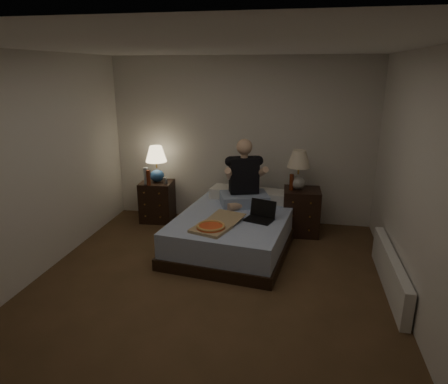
% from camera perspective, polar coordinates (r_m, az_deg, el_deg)
% --- Properties ---
extents(floor, '(4.00, 4.50, 0.00)m').
position_cam_1_polar(floor, '(4.47, -2.24, -13.89)').
color(floor, brown).
rests_on(floor, ground).
extents(ceiling, '(4.00, 4.50, 0.00)m').
position_cam_1_polar(ceiling, '(3.83, -2.70, 20.06)').
color(ceiling, white).
rests_on(ceiling, ground).
extents(wall_back, '(4.00, 0.00, 2.50)m').
position_cam_1_polar(wall_back, '(6.13, 2.40, 7.25)').
color(wall_back, silver).
rests_on(wall_back, ground).
extents(wall_front, '(4.00, 0.00, 2.50)m').
position_cam_1_polar(wall_front, '(2.02, -17.76, -15.28)').
color(wall_front, silver).
rests_on(wall_front, ground).
extents(wall_left, '(0.00, 4.50, 2.50)m').
position_cam_1_polar(wall_left, '(4.83, -26.25, 2.76)').
color(wall_left, silver).
rests_on(wall_left, ground).
extents(wall_right, '(0.00, 4.50, 2.50)m').
position_cam_1_polar(wall_right, '(4.03, 26.45, 0.13)').
color(wall_right, silver).
rests_on(wall_right, ground).
extents(bed, '(1.62, 2.02, 0.46)m').
position_cam_1_polar(bed, '(5.36, 1.44, -5.59)').
color(bed, '#5773AF').
rests_on(bed, floor).
extents(nightstand_left, '(0.51, 0.47, 0.63)m').
position_cam_1_polar(nightstand_left, '(6.36, -9.49, -1.30)').
color(nightstand_left, black).
rests_on(nightstand_left, floor).
extents(nightstand_right, '(0.53, 0.48, 0.67)m').
position_cam_1_polar(nightstand_right, '(5.88, 10.96, -2.76)').
color(nightstand_right, black).
rests_on(nightstand_right, floor).
extents(lamp_left, '(0.36, 0.36, 0.56)m').
position_cam_1_polar(lamp_left, '(6.22, -9.62, 3.96)').
color(lamp_left, navy).
rests_on(lamp_left, nightstand_left).
extents(lamp_right, '(0.33, 0.33, 0.56)m').
position_cam_1_polar(lamp_right, '(5.71, 10.58, 3.11)').
color(lamp_right, gray).
rests_on(lamp_right, nightstand_right).
extents(water_bottle, '(0.07, 0.07, 0.25)m').
position_cam_1_polar(water_bottle, '(6.16, -11.09, 2.28)').
color(water_bottle, silver).
rests_on(water_bottle, nightstand_left).
extents(soda_can, '(0.07, 0.07, 0.10)m').
position_cam_1_polar(soda_can, '(6.13, -8.41, 1.62)').
color(soda_can, '#A6A7A2').
rests_on(soda_can, nightstand_left).
extents(beer_bottle_left, '(0.06, 0.06, 0.23)m').
position_cam_1_polar(beer_bottle_left, '(6.09, -10.75, 2.02)').
color(beer_bottle_left, '#5E200D').
rests_on(beer_bottle_left, nightstand_left).
extents(beer_bottle_right, '(0.06, 0.06, 0.23)m').
position_cam_1_polar(beer_bottle_right, '(5.69, 9.62, 1.40)').
color(beer_bottle_right, '#5A210C').
rests_on(beer_bottle_right, nightstand_right).
extents(person, '(0.79, 0.70, 0.93)m').
position_cam_1_polar(person, '(5.54, 2.96, 2.76)').
color(person, black).
rests_on(person, bed).
extents(laptop, '(0.41, 0.37, 0.24)m').
position_cam_1_polar(laptop, '(5.06, 5.06, -2.81)').
color(laptop, black).
rests_on(laptop, bed).
extents(pizza_box, '(0.62, 0.85, 0.08)m').
position_cam_1_polar(pizza_box, '(4.77, -1.90, -5.04)').
color(pizza_box, tan).
rests_on(pizza_box, bed).
extents(radiator, '(0.10, 1.60, 0.40)m').
position_cam_1_polar(radiator, '(4.77, 22.64, -10.46)').
color(radiator, silver).
rests_on(radiator, floor).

